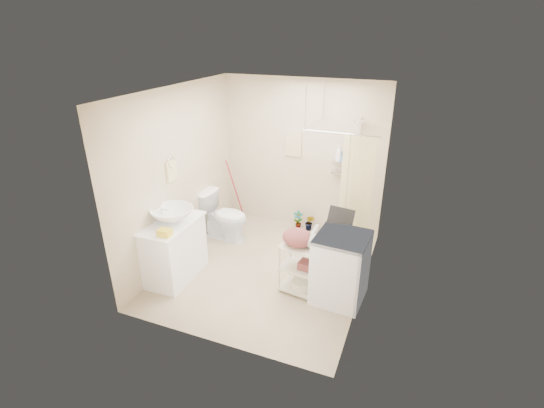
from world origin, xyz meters
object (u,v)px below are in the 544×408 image
(vanity, at_px, (175,250))
(washing_machine, at_px, (340,268))
(laundry_rack, at_px, (304,265))
(toilet, at_px, (224,216))

(vanity, xyz_separation_m, washing_machine, (2.30, 0.37, 0.04))
(laundry_rack, bearing_deg, washing_machine, 15.42)
(toilet, relative_size, laundry_rack, 0.98)
(vanity, distance_m, toilet, 1.28)
(toilet, relative_size, washing_machine, 0.89)
(washing_machine, distance_m, laundry_rack, 0.48)
(vanity, height_order, washing_machine, washing_machine)
(toilet, xyz_separation_m, laundry_rack, (1.70, -0.97, 0.01))
(vanity, relative_size, toilet, 1.18)
(washing_machine, bearing_deg, vanity, -167.21)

